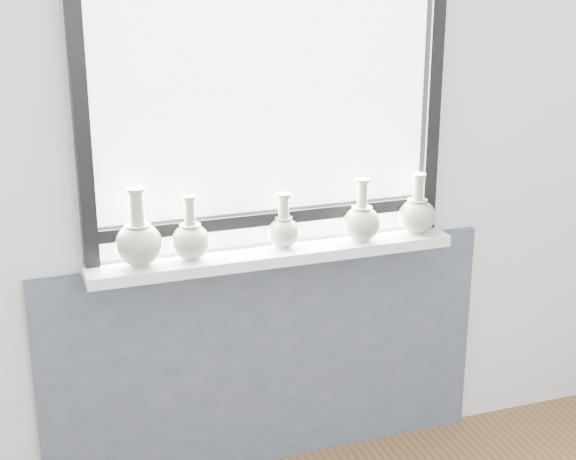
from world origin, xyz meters
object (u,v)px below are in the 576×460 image
object	(u,v)px
vase_c	(284,229)
vase_e	(417,213)
vase_a	(139,240)
vase_b	(191,239)
vase_d	(362,221)
windowsill	(273,254)

from	to	relation	value
vase_c	vase_e	bearing A→B (deg)	-1.40
vase_a	vase_e	distance (m)	1.03
vase_b	vase_d	xyz separation A→B (m)	(0.63, -0.02, 0.00)
vase_c	vase_a	bearing A→B (deg)	-178.89
vase_e	vase_c	bearing A→B (deg)	178.60
vase_b	windowsill	bearing A→B (deg)	0.52
vase_e	windowsill	bearing A→B (deg)	179.43
vase_e	vase_d	bearing A→B (deg)	-176.69
windowsill	vase_a	world-z (taller)	vase_a
vase_a	vase_b	size ratio (longest dim) A/B	1.20
vase_a	windowsill	bearing A→B (deg)	0.34
vase_a	vase_e	xyz separation A→B (m)	(1.03, -0.00, -0.01)
vase_a	vase_d	xyz separation A→B (m)	(0.80, -0.02, -0.01)
vase_d	vase_c	bearing A→B (deg)	174.89
windowsill	vase_a	size ratio (longest dim) A/B	4.93
windowsill	vase_a	distance (m)	0.48
vase_c	vase_d	bearing A→B (deg)	-5.11
vase_e	vase_a	bearing A→B (deg)	179.85
vase_a	vase_e	size ratio (longest dim) A/B	1.19
vase_c	vase_d	xyz separation A→B (m)	(0.29, -0.03, 0.01)
vase_b	vase_e	bearing A→B (deg)	-0.19
vase_a	vase_c	xyz separation A→B (m)	(0.52, 0.01, -0.02)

